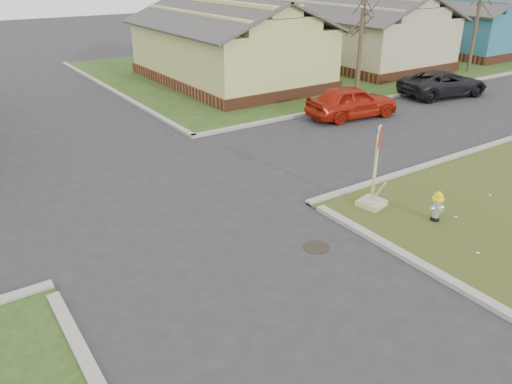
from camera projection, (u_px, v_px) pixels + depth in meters
ground at (228, 266)px, 11.34m from camera, size 120.00×120.00×0.00m
verge_far_right at (360, 57)px, 36.05m from camera, size 37.00×19.00×0.05m
curbs at (143, 190)px, 15.11m from camera, size 80.00×40.00×0.12m
manhole at (316, 247)px, 12.08m from camera, size 0.64×0.64×0.01m
side_house_yellow at (228, 42)px, 27.92m from camera, size 7.60×11.60×4.70m
side_house_tan at (357, 30)px, 33.00m from camera, size 7.60×11.60×4.70m
side_house_teal at (452, 21)px, 38.08m from camera, size 7.60×11.60×4.70m
tree_mid_right at (360, 52)px, 25.23m from camera, size 0.22×0.22×4.20m
tree_far_right at (475, 32)px, 30.42m from camera, size 0.22×0.22×4.76m
fire_hydrant at (437, 205)px, 13.06m from camera, size 0.31×0.31×0.84m
stop_sign at (373, 189)px, 13.82m from camera, size 0.68×0.66×2.39m
red_sedan at (352, 102)px, 21.92m from camera, size 4.35×2.23×1.42m
dark_pickup at (443, 83)px, 25.50m from camera, size 5.00×2.97×1.30m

